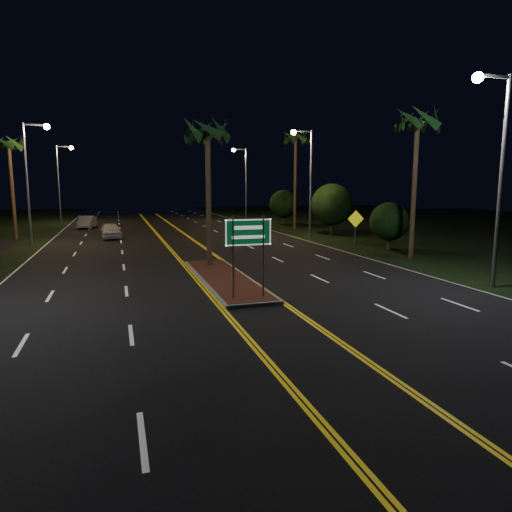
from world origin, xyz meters
name	(u,v)px	position (x,y,z in m)	size (l,w,h in m)	color
ground	(272,322)	(0.00, 0.00, 0.00)	(120.00, 120.00, 0.00)	black
grass_right	(466,229)	(30.00, 25.00, 0.00)	(40.00, 110.00, 0.01)	black
median_island	(224,278)	(0.00, 7.00, 0.08)	(2.25, 10.25, 0.17)	gray
highway_sign	(248,240)	(0.00, 2.80, 2.40)	(1.80, 0.08, 3.20)	gray
streetlight_left_mid	(32,169)	(-10.61, 24.00, 5.66)	(1.91, 0.44, 9.00)	gray
streetlight_left_far	(62,175)	(-10.61, 44.00, 5.66)	(1.91, 0.44, 9.00)	gray
streetlight_right_near	(496,157)	(10.61, 2.00, 5.66)	(1.91, 0.44, 9.00)	gray
streetlight_right_mid	(307,171)	(10.61, 22.00, 5.66)	(1.91, 0.44, 9.00)	gray
streetlight_right_far	(243,176)	(10.61, 42.00, 5.66)	(1.91, 0.44, 9.00)	gray
palm_median	(207,131)	(0.00, 10.50, 7.28)	(2.40, 2.40, 8.30)	#382819
palm_left_far	(9,144)	(-12.80, 28.00, 7.75)	(2.40, 2.40, 8.80)	#382819
palm_right_near	(418,121)	(12.50, 10.00, 8.21)	(2.40, 2.40, 9.30)	#382819
palm_right_far	(296,138)	(12.80, 30.00, 9.14)	(2.40, 2.40, 10.30)	#382819
shrub_near	(389,222)	(13.50, 14.00, 1.95)	(2.70, 2.70, 3.30)	#382819
shrub_mid	(332,205)	(14.00, 24.00, 2.73)	(3.78, 3.78, 4.62)	#382819
shrub_far	(283,204)	(13.80, 36.00, 2.34)	(3.24, 3.24, 3.96)	#382819
car_near	(111,229)	(-5.27, 26.68, 0.77)	(1.99, 4.65, 1.55)	silver
car_far	(87,221)	(-7.77, 37.13, 0.74)	(1.90, 4.44, 1.48)	#B3B5BD
warning_sign	(356,224)	(10.95, 14.15, 1.82)	(1.16, 0.13, 2.76)	gray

